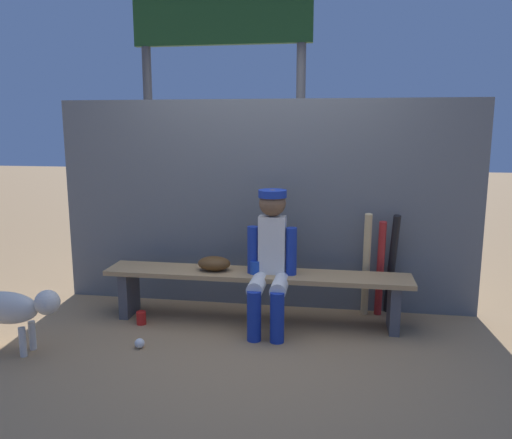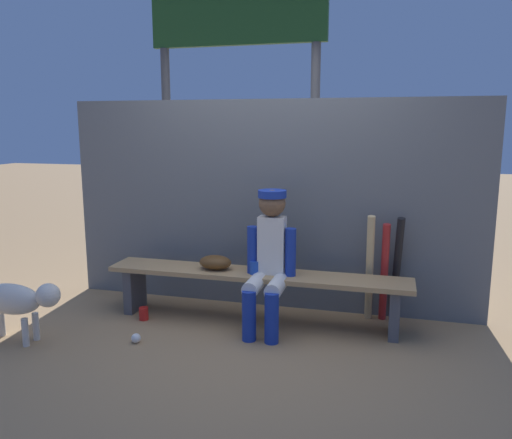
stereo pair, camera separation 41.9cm
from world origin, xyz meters
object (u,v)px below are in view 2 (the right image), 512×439
object	(u,v)px
baseball_glove	(215,262)
bat_aluminum_black	(397,269)
cup_on_bench	(255,267)
bat_wood_natural	(370,268)
dog	(17,300)
dugout_bench	(256,283)
bat_aluminum_red	(384,273)
scoreboard	(242,35)
cup_on_ground	(144,314)
baseball	(136,338)
player_seated	(269,256)

from	to	relation	value
baseball_glove	bat_aluminum_black	size ratio (longest dim) A/B	0.30
cup_on_bench	bat_wood_natural	bearing A→B (deg)	19.56
baseball_glove	dog	xyz separation A→B (m)	(-1.30, -0.86, -0.16)
baseball_glove	dog	distance (m)	1.57
bat_aluminum_black	cup_on_bench	bearing A→B (deg)	-160.80
dugout_bench	bat_aluminum_red	bearing A→B (deg)	16.33
bat_wood_natural	dog	size ratio (longest dim) A/B	1.10
bat_aluminum_black	scoreboard	bearing A→B (deg)	144.86
dog	cup_on_ground	bearing A→B (deg)	42.43
bat_wood_natural	bat_aluminum_red	size ratio (longest dim) A/B	1.09
dugout_bench	dog	world-z (taller)	dog
bat_wood_natural	bat_aluminum_red	distance (m)	0.13
bat_wood_natural	scoreboard	world-z (taller)	scoreboard
baseball_glove	scoreboard	bearing A→B (deg)	97.68
cup_on_ground	scoreboard	xyz separation A→B (m)	(0.38, 1.76, 2.55)
baseball_glove	baseball	bearing A→B (deg)	-122.93
bat_aluminum_red	dugout_bench	bearing A→B (deg)	-163.67
bat_wood_natural	scoreboard	bearing A→B (deg)	139.46
bat_wood_natural	cup_on_ground	xyz separation A→B (m)	(-1.87, -0.48, -0.41)
bat_wood_natural	bat_aluminum_red	bearing A→B (deg)	13.84
baseball	cup_on_bench	size ratio (longest dim) A/B	0.67
player_seated	dugout_bench	bearing A→B (deg)	141.02
dugout_bench	cup_on_ground	bearing A→B (deg)	-167.67
bat_wood_natural	bat_aluminum_black	distance (m)	0.23
baseball_glove	bat_wood_natural	bearing A→B (deg)	12.13
bat_wood_natural	scoreboard	xyz separation A→B (m)	(-1.49, 1.27, 2.14)
bat_aluminum_black	cup_on_ground	size ratio (longest dim) A/B	8.37
player_seated	bat_aluminum_red	world-z (taller)	player_seated
player_seated	cup_on_ground	distance (m)	1.22
bat_wood_natural	dog	world-z (taller)	bat_wood_natural
dugout_bench	cup_on_bench	world-z (taller)	cup_on_bench
dugout_bench	baseball	size ratio (longest dim) A/B	34.71
baseball_glove	player_seated	bearing A→B (deg)	-12.50
cup_on_ground	scoreboard	size ratio (longest dim) A/B	0.03
bat_aluminum_black	baseball_glove	bearing A→B (deg)	-167.04
dugout_bench	bat_aluminum_black	xyz separation A→B (m)	(1.14, 0.35, 0.11)
baseball_glove	cup_on_ground	distance (m)	0.76
baseball_glove	bat_aluminum_red	size ratio (longest dim) A/B	0.33
bat_aluminum_red	cup_on_ground	size ratio (longest dim) A/B	7.76
baseball_glove	cup_on_ground	world-z (taller)	baseball_glove
baseball	cup_on_bench	distance (m)	1.09
player_seated	dog	bearing A→B (deg)	-157.30
bat_aluminum_black	cup_on_ground	world-z (taller)	bat_aluminum_black
bat_aluminum_black	dog	size ratio (longest dim) A/B	1.09
dugout_bench	bat_wood_natural	world-z (taller)	bat_wood_natural
cup_on_ground	dog	size ratio (longest dim) A/B	0.13
bat_aluminum_red	baseball_glove	bearing A→B (deg)	-167.72
baseball	dog	distance (m)	0.95
baseball_glove	cup_on_ground	xyz separation A→B (m)	(-0.59, -0.21, -0.44)
scoreboard	dog	size ratio (longest dim) A/B	4.40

